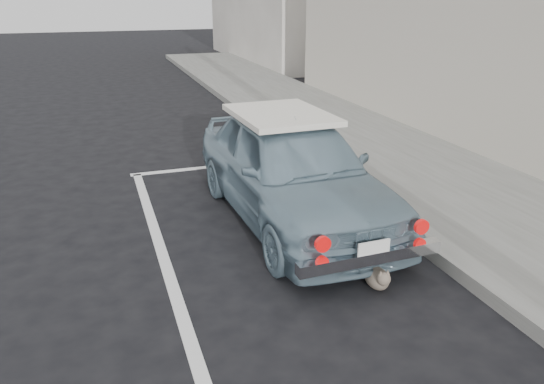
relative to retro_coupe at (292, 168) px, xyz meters
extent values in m
cube|color=silver|center=(-0.30, 2.39, -0.67)|extent=(3.00, 0.12, 0.01)
cube|color=silver|center=(-1.70, -1.11, -0.67)|extent=(0.12, 7.00, 0.01)
imported|color=#73909F|center=(0.00, 0.00, -0.01)|extent=(1.70, 3.96, 1.33)
cube|color=silver|center=(-0.01, 0.39, 0.59)|extent=(1.15, 1.52, 0.07)
cube|color=silver|center=(0.06, -1.90, -0.29)|extent=(1.50, 0.17, 0.12)
cube|color=white|center=(0.06, -1.95, -0.19)|extent=(0.33, 0.03, 0.17)
cylinder|color=red|center=(-0.45, -1.95, -0.05)|extent=(0.15, 0.04, 0.15)
cylinder|color=red|center=(0.58, -1.91, -0.05)|extent=(0.15, 0.04, 0.15)
cylinder|color=red|center=(-0.45, -1.95, -0.23)|extent=(0.12, 0.04, 0.12)
cylinder|color=red|center=(0.58, -1.91, -0.23)|extent=(0.12, 0.04, 0.12)
ellipsoid|color=brown|center=(0.19, -1.84, -0.56)|extent=(0.26, 0.37, 0.21)
sphere|color=brown|center=(0.17, -1.99, -0.49)|extent=(0.13, 0.13, 0.13)
cone|color=brown|center=(0.13, -1.99, -0.42)|extent=(0.05, 0.05, 0.05)
cone|color=brown|center=(0.21, -1.99, -0.42)|extent=(0.05, 0.05, 0.05)
cylinder|color=brown|center=(0.26, -1.67, -0.63)|extent=(0.09, 0.22, 0.03)
camera|label=1|loc=(-2.24, -5.78, 2.04)|focal=35.00mm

